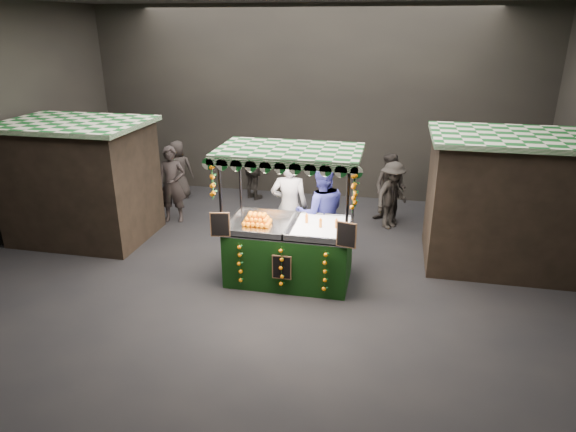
# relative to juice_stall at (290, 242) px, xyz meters

# --- Properties ---
(ground) EXTENTS (12.00, 12.00, 0.00)m
(ground) POSITION_rel_juice_stall_xyz_m (-0.48, 0.11, -0.78)
(ground) COLOR black
(ground) RESTS_ON ground
(market_hall) EXTENTS (12.10, 10.10, 5.05)m
(market_hall) POSITION_rel_juice_stall_xyz_m (-0.48, 0.11, 2.60)
(market_hall) COLOR black
(market_hall) RESTS_ON ground
(neighbour_stall_left) EXTENTS (3.00, 2.20, 2.60)m
(neighbour_stall_left) POSITION_rel_juice_stall_xyz_m (-4.88, 1.11, 0.53)
(neighbour_stall_left) COLOR black
(neighbour_stall_left) RESTS_ON ground
(neighbour_stall_right) EXTENTS (3.00, 2.20, 2.60)m
(neighbour_stall_right) POSITION_rel_juice_stall_xyz_m (3.92, 1.61, 0.53)
(neighbour_stall_right) COLOR black
(neighbour_stall_right) RESTS_ON ground
(juice_stall) EXTENTS (2.59, 1.52, 2.51)m
(juice_stall) POSITION_rel_juice_stall_xyz_m (0.00, 0.00, 0.00)
(juice_stall) COLOR black
(juice_stall) RESTS_ON ground
(vendor_grey) EXTENTS (0.80, 0.57, 2.07)m
(vendor_grey) POSITION_rel_juice_stall_xyz_m (-0.24, 1.14, 0.26)
(vendor_grey) COLOR gray
(vendor_grey) RESTS_ON ground
(vendor_blue) EXTENTS (1.20, 1.06, 2.07)m
(vendor_blue) POSITION_rel_juice_stall_xyz_m (0.44, 0.89, 0.26)
(vendor_blue) COLOR navy
(vendor_blue) RESTS_ON ground
(shopper_0) EXTENTS (0.74, 0.55, 1.84)m
(shopper_0) POSITION_rel_juice_stall_xyz_m (-3.37, 2.40, 0.14)
(shopper_0) COLOR #2B2423
(shopper_0) RESTS_ON ground
(shopper_1) EXTENTS (1.03, 0.95, 1.69)m
(shopper_1) POSITION_rel_juice_stall_xyz_m (1.74, 3.35, 0.07)
(shopper_1) COLOR black
(shopper_1) RESTS_ON ground
(shopper_2) EXTENTS (1.06, 0.85, 1.68)m
(shopper_2) POSITION_rel_juice_stall_xyz_m (-1.91, 4.38, 0.06)
(shopper_2) COLOR black
(shopper_2) RESTS_ON ground
(shopper_3) EXTENTS (1.07, 1.18, 1.59)m
(shopper_3) POSITION_rel_juice_stall_xyz_m (1.79, 3.05, 0.02)
(shopper_3) COLOR #282420
(shopper_3) RESTS_ON ground
(shopper_4) EXTENTS (0.86, 0.66, 1.58)m
(shopper_4) POSITION_rel_juice_stall_xyz_m (-3.95, 4.09, 0.01)
(shopper_4) COLOR #2B2523
(shopper_4) RESTS_ON ground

